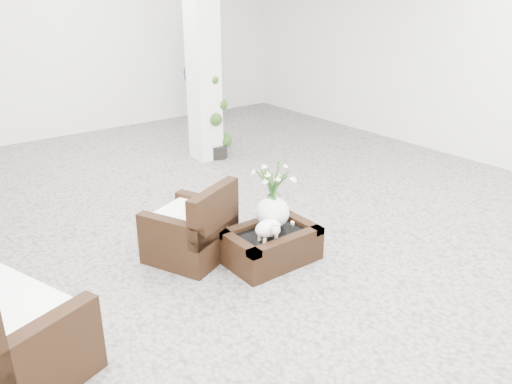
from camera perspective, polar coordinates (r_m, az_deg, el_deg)
ground at (r=5.56m, az=-0.63°, el=-5.62°), size 11.00×11.00×0.00m
column at (r=7.97m, az=-6.01°, el=15.95°), size 0.40×0.40×3.50m
coffee_table at (r=5.14m, az=1.66°, el=-6.11°), size 0.90×0.60×0.31m
sheep_figurine at (r=4.89m, az=1.33°, el=-4.26°), size 0.28×0.23×0.21m
planter_narcissus at (r=5.04m, az=1.90°, el=0.23°), size 0.44×0.44×0.80m
tealight at (r=5.25m, az=4.10°, el=-3.43°), size 0.04×0.04×0.03m
armchair at (r=5.16m, az=-7.49°, el=-3.18°), size 0.98×0.97×0.80m
topiary at (r=8.12m, az=-4.44°, el=8.25°), size 0.35×0.35×1.30m
shopper at (r=10.33m, az=-6.72°, el=13.04°), size 0.51×0.75×1.97m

